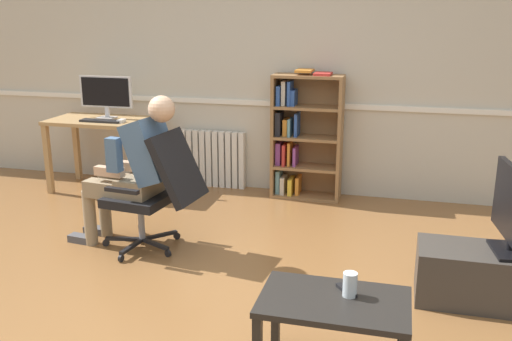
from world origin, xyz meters
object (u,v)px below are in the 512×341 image
Objects in this scene: computer_desk at (105,130)px; computer_mouse at (121,121)px; coffee_table at (334,310)px; imac_monitor at (106,94)px; drinking_glass at (350,284)px; keyboard at (101,121)px; radiator at (213,159)px; office_chair at (157,187)px; bookshelf at (302,136)px; tv_stand at (505,279)px; spare_remote at (346,290)px; person_seated at (134,168)px.

computer_mouse is (0.26, -0.12, 0.13)m from computer_desk.
imac_monitor is at bearing 135.36° from coffee_table.
drinking_glass is (2.78, -2.62, -0.51)m from imac_monitor.
keyboard is (0.05, -0.22, -0.24)m from imac_monitor.
radiator is 0.74× the size of office_chair.
computer_mouse is 0.13× the size of coffee_table.
keyboard is at bearing -167.65° from bookshelf.
computer_mouse is at bearing -146.80° from radiator.
computer_desk is at bearing -131.89° from office_chair.
imac_monitor is 0.33m from keyboard.
tv_stand is 7.33× the size of spare_remote.
keyboard is 0.35× the size of person_seated.
radiator is (0.99, 0.53, -0.46)m from keyboard.
radiator is at bearing 119.16° from coffee_table.
computer_mouse is at bearing 134.64° from coffee_table.
bookshelf reaches higher than computer_desk.
keyboard is at bearing 137.26° from coffee_table.
keyboard is at bearing -134.65° from person_seated.
office_chair is at bearing 140.49° from coffee_table.
computer_mouse reaches higher than radiator.
computer_mouse is at bearing -136.19° from office_chair.
bookshelf is (1.97, 0.43, -0.14)m from keyboard.
computer_desk is 8.92× the size of drinking_glass.
office_chair is 6.43× the size of spare_remote.
drinking_glass is at bearing -43.92° from computer_mouse.
coffee_table is at bearing -60.84° from radiator.
drinking_glass is 0.84× the size of spare_remote.
tv_stand is at bearing 6.73° from spare_remote.
person_seated is at bearing 107.89° from spare_remote.
coffee_table is at bearing 60.05° from person_seated.
tv_stand is at bearing 91.11° from person_seated.
imac_monitor is 4.12m from tv_stand.
imac_monitor is at bearing -163.29° from radiator.
office_chair is at bearing -85.28° from radiator.
computer_mouse is 0.08× the size of person_seated.
bookshelf is 1.81× the size of radiator.
spare_remote is (2.75, -2.51, -0.19)m from computer_desk.
computer_desk is 11.25× the size of computer_mouse.
keyboard is at bearing 138.63° from drinking_glass.
bookshelf is 10.21× the size of drinking_glass.
office_chair is (1.13, -1.20, -0.24)m from keyboard.
coffee_table is at bearing -43.83° from computer_desk.
bookshelf reaches higher than spare_remote.
bookshelf is at bearing 66.52° from spare_remote.
person_seated is (-0.05, -1.71, 0.35)m from radiator.
tv_stand is 8.72× the size of drinking_glass.
computer_desk is 1.59× the size of radiator.
coffee_table is 5.94× the size of drinking_glass.
office_chair reaches higher than keyboard.
bookshelf reaches higher than computer_mouse.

